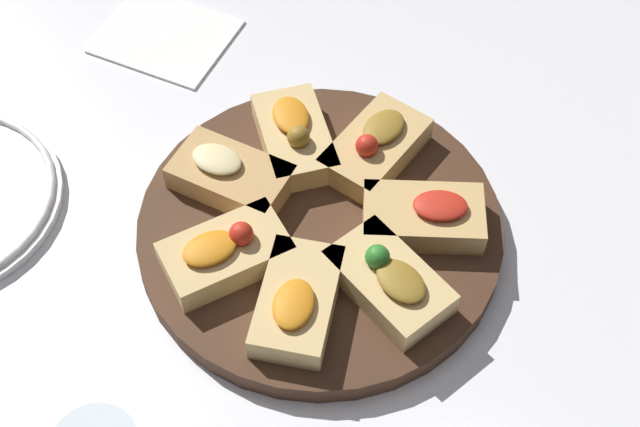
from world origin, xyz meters
TOP-DOWN VIEW (x-y plane):
  - ground_plane at (0.00, 0.00)m, footprint 3.00×3.00m
  - serving_board at (0.00, 0.00)m, footprint 0.35×0.35m
  - focaccia_slice_0 at (-0.09, 0.03)m, footprint 0.13×0.09m
  - focaccia_slice_1 at (-0.08, -0.05)m, footprint 0.13×0.12m
  - focaccia_slice_2 at (-0.00, -0.10)m, footprint 0.07×0.12m
  - focaccia_slice_3 at (0.08, -0.06)m, footprint 0.13×0.12m
  - focaccia_slice_4 at (0.10, 0.01)m, footprint 0.12×0.08m
  - focaccia_slice_5 at (0.05, 0.09)m, footprint 0.11×0.13m
  - focaccia_slice_6 at (-0.04, 0.09)m, footprint 0.10×0.13m
  - napkin_stack at (0.31, -0.13)m, footprint 0.16×0.15m

SIDE VIEW (x-z plane):
  - ground_plane at x=0.00m, z-range 0.00..0.00m
  - napkin_stack at x=0.31m, z-range 0.00..0.01m
  - serving_board at x=0.00m, z-range 0.00..0.02m
  - focaccia_slice_1 at x=-0.08m, z-range 0.02..0.06m
  - focaccia_slice_4 at x=0.10m, z-range 0.02..0.06m
  - focaccia_slice_6 at x=-0.04m, z-range 0.02..0.06m
  - focaccia_slice_0 at x=-0.09m, z-range 0.02..0.06m
  - focaccia_slice_2 at x=0.00m, z-range 0.02..0.06m
  - focaccia_slice_3 at x=0.08m, z-range 0.02..0.06m
  - focaccia_slice_5 at x=0.05m, z-range 0.02..0.06m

